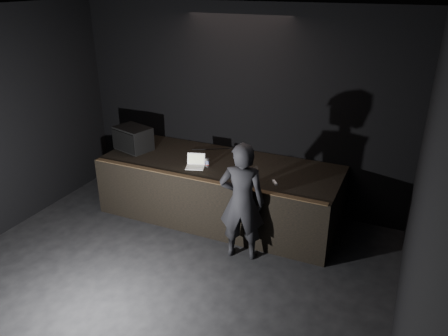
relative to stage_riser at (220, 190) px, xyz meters
name	(u,v)px	position (x,y,z in m)	size (l,w,h in m)	color
ground	(128,316)	(0.00, -2.73, -0.50)	(7.00, 7.00, 0.00)	black
room_walls	(111,167)	(0.00, -2.73, 1.52)	(6.10, 7.10, 3.52)	black
stage_riser	(220,190)	(0.00, 0.00, 0.00)	(4.00, 1.50, 1.00)	black
riser_lip	(200,179)	(0.00, -0.71, 0.51)	(3.92, 0.10, 0.01)	brown
stage_monitor	(133,138)	(-1.67, -0.06, 0.71)	(0.72, 0.60, 0.41)	black
cable	(216,149)	(-0.33, 0.54, 0.51)	(0.02, 0.02, 0.86)	black
laptop	(196,164)	(-0.30, -0.29, 0.55)	(0.36, 0.34, 0.20)	white
beer_can	(207,163)	(-0.12, -0.23, 0.57)	(0.06, 0.06, 0.15)	silver
plastic_cup	(256,170)	(0.68, -0.11, 0.55)	(0.08, 0.08, 0.10)	white
wii_remote	(275,183)	(1.08, -0.37, 0.51)	(0.03, 0.15, 0.03)	white
person	(242,202)	(0.78, -0.95, 0.40)	(0.66, 0.43, 1.81)	black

